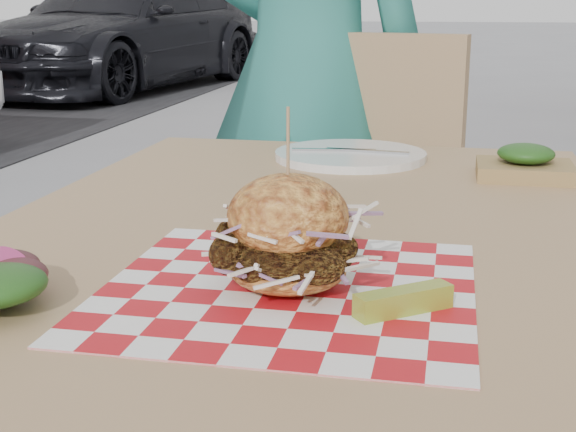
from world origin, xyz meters
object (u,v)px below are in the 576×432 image
car_dark (124,31)px  patio_table (306,282)px  diner (306,70)px  sandwich (288,240)px  patio_chair (383,205)px

car_dark → patio_table: (3.68, -8.17, 0.00)m
diner → sandwich: (0.22, -1.30, -0.05)m
patio_chair → sandwich: patio_chair is taller
diner → car_dark: bearing=-58.5°
car_dark → patio_chair: size_ratio=4.84×
patio_chair → sandwich: size_ratio=5.34×
car_dark → patio_chair: bearing=-52.7°
patio_table → sandwich: size_ratio=6.75×
patio_table → patio_chair: (0.02, 0.90, -0.12)m
diner → patio_table: bearing=105.8°
diner → patio_chair: diner is taller
diner → patio_chair: 0.41m
diner → car_dark: (-3.49, 7.12, -0.19)m
diner → patio_table: size_ratio=1.42×
car_dark → sandwich: car_dark is taller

